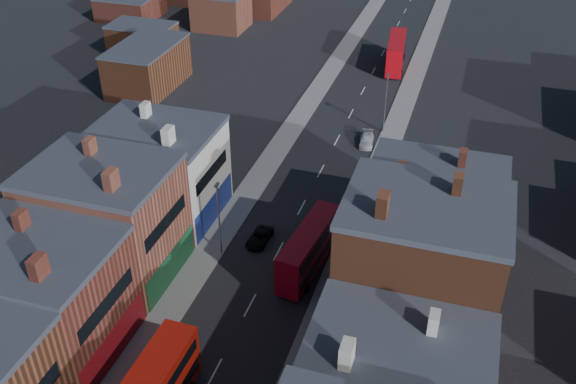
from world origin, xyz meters
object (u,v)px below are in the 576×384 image
Objects in this scene: car_3 at (367,140)px; ped_3 at (285,373)px; bus_2 at (396,52)px; car_2 at (260,237)px; bus_1 at (309,248)px.

car_3 is 39.28m from ped_3.
car_2 is at bearing -102.26° from bus_2.
bus_2 is at bearing 97.30° from bus_1.
ped_3 is at bearing -93.93° from bus_2.
car_2 is 2.47× the size of ped_3.
car_3 is at bearing -94.33° from bus_2.
car_2 is (-5.22, -49.43, -2.01)m from bus_2.
ped_3 is (2.62, -65.50, -1.64)m from bus_2.
car_3 is (0.87, -26.26, -1.96)m from bus_2.
bus_1 is at bearing -97.76° from car_3.
car_3 is at bearing 96.00° from bus_1.
car_2 is at bearing -111.81° from car_3.
bus_2 reaches higher than car_2.
car_2 is at bearing 163.84° from bus_1.
bus_1 is 25.68m from car_3.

